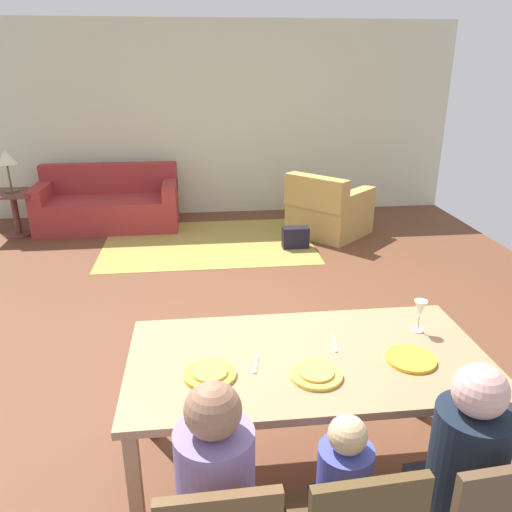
{
  "coord_description": "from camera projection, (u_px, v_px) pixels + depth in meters",
  "views": [
    {
      "loc": [
        -0.3,
        -3.7,
        2.16
      ],
      "look_at": [
        0.09,
        -0.32,
        0.85
      ],
      "focal_mm": 35.75,
      "sensor_mm": 36.0,
      "label": 1
    }
  ],
  "objects": [
    {
      "name": "table_lamp",
      "position": [
        6.0,
        159.0,
        6.38
      ],
      "size": [
        0.26,
        0.26,
        0.54
      ],
      "color": "brown",
      "rests_on": "side_table"
    },
    {
      "name": "wine_glass",
      "position": [
        420.0,
        310.0,
        2.77
      ],
      "size": [
        0.07,
        0.07,
        0.19
      ],
      "color": "silver",
      "rests_on": "dining_table"
    },
    {
      "name": "couch",
      "position": [
        109.0,
        205.0,
        7.0
      ],
      "size": [
        1.87,
        0.86,
        0.82
      ],
      "color": "#9C2F2F",
      "rests_on": "ground_plane"
    },
    {
      "name": "person_man",
      "position": [
        216.0,
        507.0,
        2.01
      ],
      "size": [
        0.3,
        0.4,
        1.11
      ],
      "color": "#3D3346",
      "rests_on": "ground_plane"
    },
    {
      "name": "handbag",
      "position": [
        295.0,
        237.0,
        6.24
      ],
      "size": [
        0.32,
        0.16,
        0.26
      ],
      "primitive_type": "cube",
      "color": "black",
      "rests_on": "ground_plane"
    },
    {
      "name": "plate_near_woman",
      "position": [
        411.0,
        359.0,
        2.54
      ],
      "size": [
        0.25,
        0.25,
        0.02
      ],
      "primitive_type": "cylinder",
      "color": "yellow",
      "rests_on": "dining_table"
    },
    {
      "name": "pizza_near_child",
      "position": [
        316.0,
        372.0,
        2.4
      ],
      "size": [
        0.17,
        0.17,
        0.01
      ],
      "primitive_type": "cylinder",
      "color": "#E89947",
      "rests_on": "plate_near_child"
    },
    {
      "name": "armchair",
      "position": [
        328.0,
        211.0,
        6.66
      ],
      "size": [
        1.21,
        1.21,
        0.82
      ],
      "color": "tan",
      "rests_on": "ground_plane"
    },
    {
      "name": "pizza_near_man",
      "position": [
        210.0,
        372.0,
        2.41
      ],
      "size": [
        0.17,
        0.17,
        0.01
      ],
      "primitive_type": "cylinder",
      "color": "gold",
      "rests_on": "plate_near_man"
    },
    {
      "name": "side_table",
      "position": [
        15.0,
        207.0,
        6.61
      ],
      "size": [
        0.56,
        0.56,
        0.58
      ],
      "color": "brown",
      "rests_on": "ground_plane"
    },
    {
      "name": "area_rug",
      "position": [
        208.0,
        242.0,
        6.45
      ],
      "size": [
        2.6,
        1.8,
        0.01
      ],
      "primitive_type": "cube",
      "color": "#A78E40",
      "rests_on": "ground_plane"
    },
    {
      "name": "fork",
      "position": [
        256.0,
        364.0,
        2.5
      ],
      "size": [
        0.04,
        0.15,
        0.01
      ],
      "primitive_type": "cube",
      "rotation": [
        0.0,
        0.0,
        -0.18
      ],
      "color": "silver",
      "rests_on": "dining_table"
    },
    {
      "name": "back_wall",
      "position": [
        217.0,
        121.0,
        7.34
      ],
      "size": [
        6.88,
        0.1,
        2.7
      ],
      "primitive_type": "cube",
      "color": "beige",
      "rests_on": "ground_plane"
    },
    {
      "name": "plate_near_man",
      "position": [
        210.0,
        374.0,
        2.41
      ],
      "size": [
        0.25,
        0.25,
        0.02
      ],
      "primitive_type": "cylinder",
      "color": "gold",
      "rests_on": "dining_table"
    },
    {
      "name": "plate_near_child",
      "position": [
        316.0,
        375.0,
        2.41
      ],
      "size": [
        0.25,
        0.25,
        0.02
      ],
      "primitive_type": "cylinder",
      "color": "yellow",
      "rests_on": "dining_table"
    },
    {
      "name": "person_child",
      "position": [
        339.0,
        512.0,
        2.08
      ],
      "size": [
        0.22,
        0.29,
        0.92
      ],
      "color": "#323D52",
      "rests_on": "ground_plane"
    },
    {
      "name": "ground_plane",
      "position": [
        236.0,
        306.0,
        4.81
      ],
      "size": [
        6.88,
        6.41,
        0.02
      ],
      "primitive_type": "cube",
      "color": "brown"
    },
    {
      "name": "knife",
      "position": [
        335.0,
        343.0,
        2.69
      ],
      "size": [
        0.04,
        0.17,
        0.01
      ],
      "primitive_type": "cube",
      "rotation": [
        0.0,
        0.0,
        -0.14
      ],
      "color": "silver",
      "rests_on": "dining_table"
    },
    {
      "name": "dining_table",
      "position": [
        308.0,
        368.0,
        2.6
      ],
      "size": [
        1.82,
        0.94,
        0.76
      ],
      "color": "#AF7D56",
      "rests_on": "ground_plane"
    },
    {
      "name": "person_woman",
      "position": [
        457.0,
        485.0,
        2.11
      ],
      "size": [
        0.3,
        0.41,
        1.11
      ],
      "color": "#373B4B",
      "rests_on": "ground_plane"
    }
  ]
}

